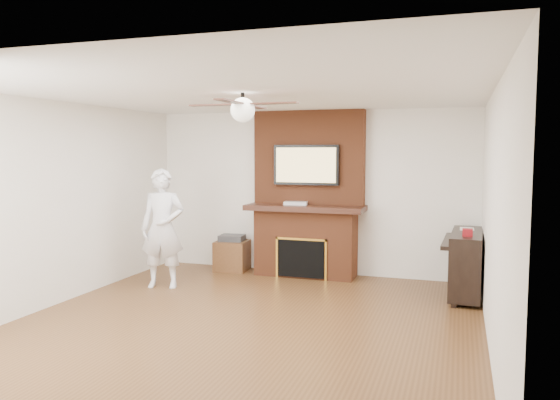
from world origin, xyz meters
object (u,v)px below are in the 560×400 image
(fireplace, at_px, (307,210))
(person, at_px, (163,228))
(piano, at_px, (466,262))
(side_table, at_px, (232,254))

(fireplace, xyz_separation_m, person, (-1.69, -1.36, -0.17))
(person, distance_m, piano, 4.08)
(person, height_order, piano, person)
(fireplace, relative_size, side_table, 4.42)
(person, bearing_deg, fireplace, 23.04)
(side_table, distance_m, piano, 3.54)
(person, bearing_deg, piano, -4.25)
(piano, bearing_deg, side_table, 174.42)
(fireplace, relative_size, person, 1.52)
(fireplace, xyz_separation_m, piano, (2.29, -0.55, -0.54))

